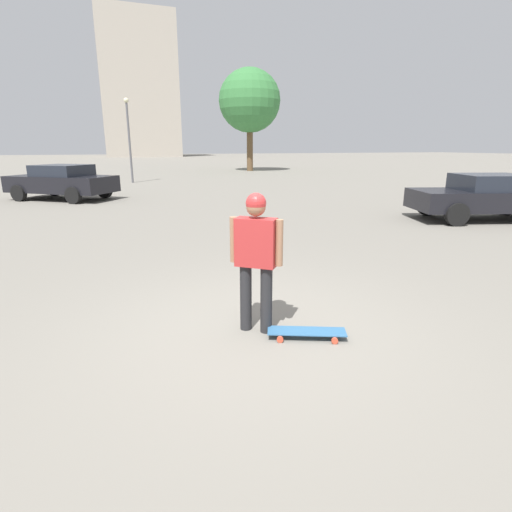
{
  "coord_description": "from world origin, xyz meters",
  "views": [
    {
      "loc": [
        -4.04,
        1.5,
        2.1
      ],
      "look_at": [
        0.0,
        0.0,
        0.91
      ],
      "focal_mm": 28.0,
      "sensor_mm": 36.0,
      "label": 1
    }
  ],
  "objects_px": {
    "skateboard": "(307,332)",
    "person": "(256,251)",
    "car_parked_near": "(486,196)",
    "car_parked_far": "(62,181)"
  },
  "relations": [
    {
      "from": "skateboard",
      "to": "car_parked_near",
      "type": "height_order",
      "value": "car_parked_near"
    },
    {
      "from": "skateboard",
      "to": "car_parked_far",
      "type": "xyz_separation_m",
      "value": [
        14.26,
        3.63,
        0.66
      ]
    },
    {
      "from": "skateboard",
      "to": "car_parked_far",
      "type": "distance_m",
      "value": 14.73
    },
    {
      "from": "skateboard",
      "to": "person",
      "type": "bearing_deg",
      "value": -15.98
    },
    {
      "from": "car_parked_near",
      "to": "car_parked_far",
      "type": "relative_size",
      "value": 1.0
    },
    {
      "from": "car_parked_near",
      "to": "skateboard",
      "type": "bearing_deg",
      "value": 48.02
    },
    {
      "from": "person",
      "to": "car_parked_near",
      "type": "relative_size",
      "value": 0.36
    },
    {
      "from": "person",
      "to": "skateboard",
      "type": "xyz_separation_m",
      "value": [
        -0.38,
        -0.47,
        -0.89
      ]
    },
    {
      "from": "person",
      "to": "skateboard",
      "type": "distance_m",
      "value": 1.08
    },
    {
      "from": "person",
      "to": "skateboard",
      "type": "relative_size",
      "value": 1.79
    }
  ]
}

